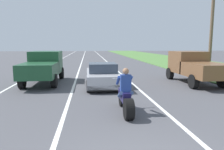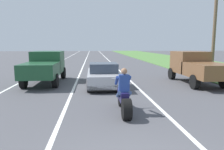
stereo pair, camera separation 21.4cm
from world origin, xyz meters
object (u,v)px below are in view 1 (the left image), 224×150
Objects in this scene: motorcycle_with_rider at (126,97)px; sports_car_silver at (102,76)px; pickup_truck_right_shoulder_brown at (194,66)px; pickup_truck_left_lane_dark_green at (44,66)px.

motorcycle_with_rider reaches higher than sports_car_silver.
motorcycle_with_rider is at bearing -134.90° from pickup_truck_right_shoulder_brown.
pickup_truck_left_lane_dark_green reaches higher than sports_car_silver.
pickup_truck_left_lane_dark_green is (-3.60, 1.40, 0.48)m from sports_car_silver.
pickup_truck_right_shoulder_brown is (9.41, -1.09, 0.00)m from pickup_truck_left_lane_dark_green.
sports_car_silver is (-0.45, 5.06, 0.04)m from motorcycle_with_rider.
pickup_truck_left_lane_dark_green and pickup_truck_right_shoulder_brown have the same top height.
motorcycle_with_rider is 5.08m from sports_car_silver.
pickup_truck_left_lane_dark_green reaches higher than motorcycle_with_rider.
motorcycle_with_rider is 7.61m from pickup_truck_right_shoulder_brown.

